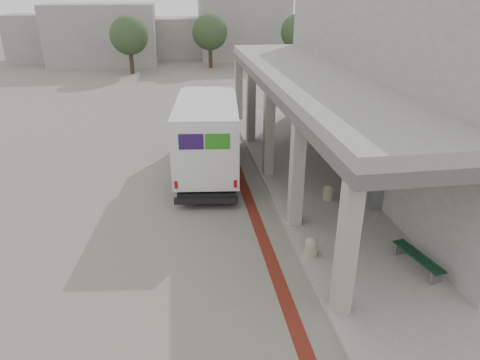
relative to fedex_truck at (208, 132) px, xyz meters
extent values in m
plane|color=slate|center=(0.16, -5.42, -1.62)|extent=(120.00, 120.00, 0.00)
cube|color=maroon|center=(1.16, -3.42, -1.61)|extent=(0.35, 40.00, 0.01)
cube|color=gray|center=(4.16, -5.42, -1.56)|extent=(4.40, 28.00, 0.12)
cube|color=gray|center=(7.51, -0.92, 1.88)|extent=(4.30, 17.00, 7.00)
cube|color=#555250|center=(3.76, -0.92, 1.88)|extent=(3.40, 16.90, 0.35)
cube|color=gray|center=(3.76, -0.92, 2.23)|extent=(3.40, 16.90, 0.35)
cube|color=gray|center=(-7.84, 28.58, 1.13)|extent=(10.00, 6.00, 5.50)
cube|color=gray|center=(-0.84, 32.58, 0.38)|extent=(8.00, 6.00, 4.00)
cube|color=gray|center=(6.16, 30.58, 1.63)|extent=(9.00, 6.00, 6.50)
cube|color=gray|center=(-13.84, 31.58, 0.63)|extent=(7.00, 5.00, 4.50)
cylinder|color=#38281C|center=(-4.84, 22.58, -0.42)|extent=(0.36, 0.36, 2.40)
sphere|color=#2C4226|center=(-4.84, 22.58, 1.58)|extent=(3.20, 3.20, 3.20)
cylinder|color=#38281C|center=(2.16, 24.58, -0.42)|extent=(0.36, 0.36, 2.40)
sphere|color=#2C4226|center=(2.16, 24.58, 1.58)|extent=(3.20, 3.20, 3.20)
cylinder|color=#38281C|center=(10.16, 23.58, -0.42)|extent=(0.36, 0.36, 2.40)
sphere|color=#2C4226|center=(10.16, 23.58, 1.58)|extent=(3.20, 3.20, 3.20)
cube|color=black|center=(0.00, -0.03, -1.25)|extent=(2.65, 6.72, 0.28)
cube|color=silver|center=(-0.09, -0.87, 0.20)|extent=(2.75, 5.08, 2.43)
cube|color=silver|center=(0.25, 2.34, 0.06)|extent=(2.42, 2.01, 2.15)
cube|color=silver|center=(0.36, 3.32, -0.73)|extent=(2.11, 0.78, 0.75)
cube|color=black|center=(0.33, 3.08, 0.58)|extent=(2.09, 0.67, 0.98)
cube|color=black|center=(-0.36, -3.38, -1.29)|extent=(2.16, 0.46, 0.17)
cube|color=#29114E|center=(-1.14, -0.10, 0.63)|extent=(0.16, 1.30, 0.70)
cube|color=#277C1B|center=(-1.29, -1.49, 0.63)|extent=(0.16, 1.30, 0.70)
cube|color=#29114E|center=(-0.77, -3.27, 0.77)|extent=(0.79, 0.11, 0.51)
cube|color=#277C1B|center=(0.06, -3.36, 0.77)|extent=(0.79, 0.11, 0.51)
cylinder|color=black|center=(-0.72, 2.49, -1.20)|extent=(0.35, 0.87, 0.84)
cylinder|color=black|center=(1.23, 2.28, -1.20)|extent=(0.35, 0.87, 0.84)
cylinder|color=black|center=(-1.18, -1.79, -1.20)|extent=(0.35, 0.87, 0.84)
cylinder|color=black|center=(0.77, -2.00, -1.20)|extent=(0.35, 0.87, 0.84)
cube|color=slate|center=(4.95, -8.36, -1.33)|extent=(0.35, 0.14, 0.35)
cube|color=slate|center=(4.69, -7.03, -1.33)|extent=(0.35, 0.14, 0.35)
cube|color=#10301F|center=(4.70, -7.72, -1.14)|extent=(0.41, 1.62, 0.04)
cube|color=#10301F|center=(4.82, -7.70, -1.14)|extent=(0.41, 1.62, 0.04)
cube|color=#10301F|center=(4.95, -7.67, -1.14)|extent=(0.41, 1.62, 0.04)
cylinder|color=gray|center=(2.26, -6.69, -1.32)|extent=(0.36, 0.36, 0.36)
sphere|color=gray|center=(2.26, -6.69, -1.14)|extent=(0.36, 0.36, 0.36)
cylinder|color=gray|center=(3.86, -3.50, -1.32)|extent=(0.36, 0.36, 0.36)
sphere|color=gray|center=(3.86, -3.50, -1.14)|extent=(0.36, 0.36, 0.36)
cube|color=gray|center=(5.16, -4.24, -1.04)|extent=(0.43, 0.56, 0.92)
camera|label=1|loc=(-1.12, -16.21, 5.21)|focal=32.00mm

